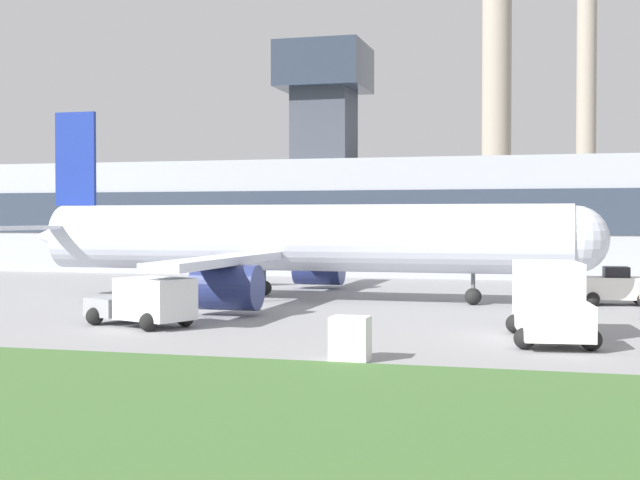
# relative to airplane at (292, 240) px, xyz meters

# --- Properties ---
(ground_plane) EXTENTS (400.00, 400.00, 0.00)m
(ground_plane) POSITION_rel_airplane_xyz_m (-1.86, -0.55, -3.08)
(ground_plane) COLOR gray
(terminal_building) EXTENTS (62.71, 15.57, 17.98)m
(terminal_building) POSITION_rel_airplane_xyz_m (-2.02, 25.49, 1.46)
(terminal_building) COLOR #9EA3AD
(terminal_building) RESTS_ON ground_plane
(smokestack_left) EXTENTS (3.97, 3.97, 35.51)m
(smokestack_left) POSITION_rel_airplane_xyz_m (5.70, 64.71, 14.84)
(smokestack_left) COLOR gray
(smokestack_left) RESTS_ON ground_plane
(smokestack_right) EXTENTS (2.48, 2.48, 33.44)m
(smokestack_right) POSITION_rel_airplane_xyz_m (15.83, 60.12, 13.74)
(smokestack_right) COLOR gray
(smokestack_right) RESTS_ON ground_plane
(airplane) EXTENTS (30.29, 27.29, 9.94)m
(airplane) POSITION_rel_airplane_xyz_m (0.00, 0.00, 0.00)
(airplane) COLOR silver
(airplane) RESTS_ON ground_plane
(pushback_tug) EXTENTS (3.42, 2.39, 1.85)m
(pushback_tug) POSITION_rel_airplane_xyz_m (15.81, 1.74, -2.27)
(pushback_tug) COLOR white
(pushback_tug) RESTS_ON ground_plane
(baggage_truck) EXTENTS (3.23, 5.94, 2.66)m
(baggage_truck) POSITION_rel_airplane_xyz_m (12.86, -11.70, -1.78)
(baggage_truck) COLOR white
(baggage_truck) RESTS_ON ground_plane
(fuel_truck) EXTENTS (4.89, 3.62, 1.90)m
(fuel_truck) POSITION_rel_airplane_xyz_m (-2.24, -11.97, -2.14)
(fuel_truck) COLOR gray
(fuel_truck) RESTS_ON ground_plane
(utility_cabinet) EXTENTS (1.13, 0.87, 1.31)m
(utility_cabinet) POSITION_rel_airplane_xyz_m (7.27, -17.90, -2.43)
(utility_cabinet) COLOR silver
(utility_cabinet) RESTS_ON ground_plane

